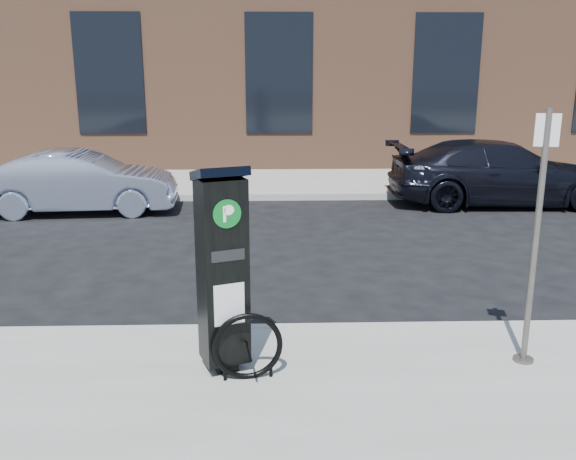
{
  "coord_description": "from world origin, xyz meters",
  "views": [
    {
      "loc": [
        -0.28,
        -6.66,
        3.02
      ],
      "look_at": [
        -0.07,
        0.5,
        1.18
      ],
      "focal_mm": 38.0,
      "sensor_mm": 36.0,
      "label": 1
    }
  ],
  "objects_px": {
    "car_silver": "(80,182)",
    "car_dark": "(500,173)",
    "sign_pole": "(536,242)",
    "bike_rack": "(248,347)",
    "parking_kiosk": "(222,268)"
  },
  "relations": [
    {
      "from": "parking_kiosk",
      "to": "bike_rack",
      "type": "relative_size",
      "value": 3.01
    },
    {
      "from": "sign_pole",
      "to": "car_silver",
      "type": "distance_m",
      "value": 10.34
    },
    {
      "from": "parking_kiosk",
      "to": "sign_pole",
      "type": "height_order",
      "value": "sign_pole"
    },
    {
      "from": "bike_rack",
      "to": "car_silver",
      "type": "bearing_deg",
      "value": 108.28
    },
    {
      "from": "car_silver",
      "to": "sign_pole",
      "type": "bearing_deg",
      "value": -143.15
    },
    {
      "from": "sign_pole",
      "to": "bike_rack",
      "type": "relative_size",
      "value": 3.75
    },
    {
      "from": "car_silver",
      "to": "car_dark",
      "type": "xyz_separation_m",
      "value": [
        9.62,
        0.63,
        0.07
      ]
    },
    {
      "from": "sign_pole",
      "to": "bike_rack",
      "type": "height_order",
      "value": "sign_pole"
    },
    {
      "from": "parking_kiosk",
      "to": "sign_pole",
      "type": "bearing_deg",
      "value": -20.26
    },
    {
      "from": "car_dark",
      "to": "sign_pole",
      "type": "bearing_deg",
      "value": 162.47
    },
    {
      "from": "bike_rack",
      "to": "car_silver",
      "type": "height_order",
      "value": "car_silver"
    },
    {
      "from": "parking_kiosk",
      "to": "sign_pole",
      "type": "distance_m",
      "value": 3.07
    },
    {
      "from": "parking_kiosk",
      "to": "car_silver",
      "type": "bearing_deg",
      "value": 93.89
    },
    {
      "from": "car_silver",
      "to": "car_dark",
      "type": "relative_size",
      "value": 0.8
    },
    {
      "from": "parking_kiosk",
      "to": "car_silver",
      "type": "distance_m",
      "value": 8.69
    }
  ]
}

